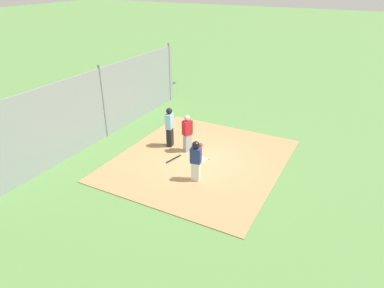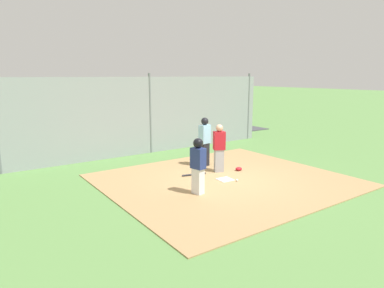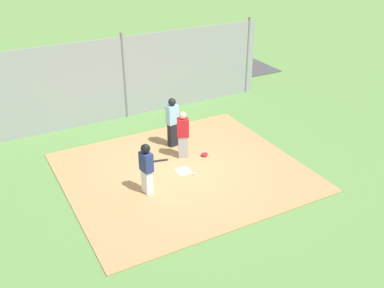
% 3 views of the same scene
% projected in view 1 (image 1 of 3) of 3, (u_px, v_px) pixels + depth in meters
% --- Properties ---
extents(ground_plane, '(140.00, 140.00, 0.00)m').
position_uv_depth(ground_plane, '(200.00, 160.00, 14.03)').
color(ground_plane, '#5B8947').
extents(dirt_infield, '(7.20, 6.40, 0.03)m').
position_uv_depth(dirt_infield, '(200.00, 160.00, 14.02)').
color(dirt_infield, '#A88456').
rests_on(dirt_infield, ground_plane).
extents(home_plate, '(0.47, 0.47, 0.02)m').
position_uv_depth(home_plate, '(200.00, 159.00, 14.01)').
color(home_plate, white).
rests_on(home_plate, dirt_infield).
extents(catcher, '(0.45, 0.39, 1.63)m').
position_uv_depth(catcher, '(187.00, 133.00, 14.32)').
color(catcher, '#9E9EA3').
rests_on(catcher, dirt_infield).
extents(umpire, '(0.41, 0.31, 1.76)m').
position_uv_depth(umpire, '(170.00, 126.00, 14.71)').
color(umpire, black).
rests_on(umpire, dirt_infield).
extents(runner, '(0.32, 0.42, 1.57)m').
position_uv_depth(runner, '(196.00, 159.00, 12.25)').
color(runner, silver).
rests_on(runner, dirt_infield).
extents(baseball_bat, '(0.82, 0.24, 0.06)m').
position_uv_depth(baseball_bat, '(173.00, 159.00, 13.99)').
color(baseball_bat, black).
rests_on(baseball_bat, dirt_infield).
extents(catcher_mask, '(0.24, 0.20, 0.12)m').
position_uv_depth(catcher_mask, '(200.00, 145.00, 15.06)').
color(catcher_mask, '#B21923').
rests_on(catcher_mask, dirt_infield).
extents(baseball, '(0.07, 0.07, 0.07)m').
position_uv_depth(baseball, '(210.00, 158.00, 14.01)').
color(baseball, white).
rests_on(baseball, dirt_infield).
extents(backstop_fence, '(12.00, 0.10, 3.35)m').
position_uv_depth(backstop_fence, '(103.00, 104.00, 15.37)').
color(backstop_fence, '#93999E').
rests_on(backstop_fence, ground_plane).
extents(parking_lot, '(18.00, 5.20, 0.04)m').
position_uv_depth(parking_lot, '(45.00, 120.00, 17.80)').
color(parking_lot, '#424247').
rests_on(parking_lot, ground_plane).
extents(parked_car_silver, '(4.36, 2.23, 1.28)m').
position_uv_depth(parked_car_silver, '(116.00, 78.00, 22.76)').
color(parked_car_silver, '#B2B2B7').
rests_on(parked_car_silver, parking_lot).
extents(parked_car_dark, '(4.41, 2.36, 1.28)m').
position_uv_depth(parked_car_dark, '(29.00, 112.00, 17.18)').
color(parked_car_dark, black).
rests_on(parked_car_dark, parking_lot).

